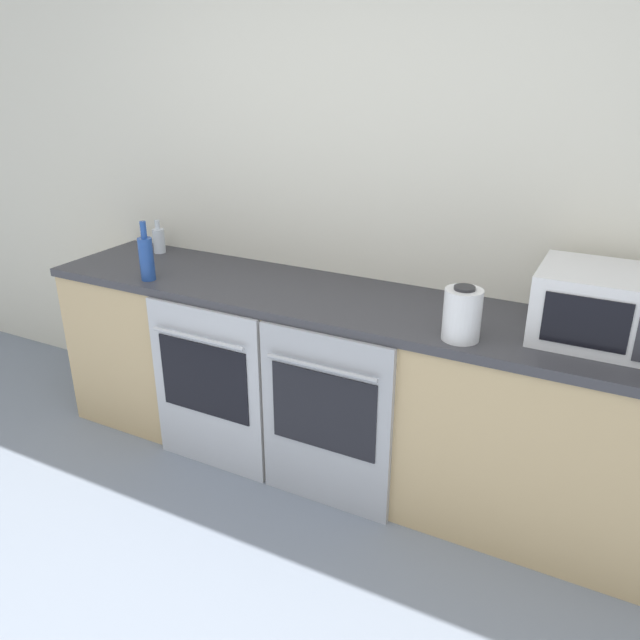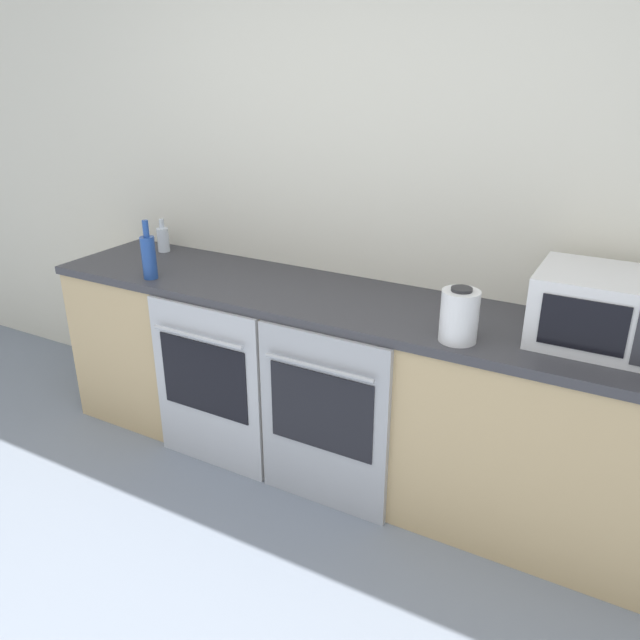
{
  "view_description": "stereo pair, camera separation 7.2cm",
  "coord_description": "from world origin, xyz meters",
  "views": [
    {
      "loc": [
        1.11,
        -0.77,
        1.88
      ],
      "look_at": [
        -0.13,
        1.62,
        0.75
      ],
      "focal_mm": 35.0,
      "sensor_mm": 36.0,
      "label": 1
    },
    {
      "loc": [
        1.18,
        -0.74,
        1.88
      ],
      "look_at": [
        -0.13,
        1.62,
        0.75
      ],
      "focal_mm": 35.0,
      "sensor_mm": 36.0,
      "label": 2
    }
  ],
  "objects": [
    {
      "name": "kettle",
      "position": [
        0.58,
        1.41,
        0.99
      ],
      "size": [
        0.15,
        0.15,
        0.21
      ],
      "color": "white",
      "rests_on": "counter_back"
    },
    {
      "name": "oven_right",
      "position": [
        0.06,
        1.3,
        0.43
      ],
      "size": [
        0.62,
        0.06,
        0.84
      ],
      "color": "#A8AAAF",
      "rests_on": "ground_plane"
    },
    {
      "name": "microwave",
      "position": [
        1.05,
        1.65,
        1.02
      ],
      "size": [
        0.48,
        0.4,
        0.28
      ],
      "color": "silver",
      "rests_on": "counter_back"
    },
    {
      "name": "wall_back",
      "position": [
        0.0,
        1.95,
        1.3
      ],
      "size": [
        10.0,
        0.06,
        2.6
      ],
      "color": "silver",
      "rests_on": "ground_plane"
    },
    {
      "name": "oven_left",
      "position": [
        -0.57,
        1.3,
        0.43
      ],
      "size": [
        0.62,
        0.06,
        0.84
      ],
      "color": "#B7BABF",
      "rests_on": "ground_plane"
    },
    {
      "name": "bottle_blue",
      "position": [
        -0.96,
        1.4,
        1.0
      ],
      "size": [
        0.07,
        0.07,
        0.29
      ],
      "color": "#234793",
      "rests_on": "counter_back"
    },
    {
      "name": "counter_back",
      "position": [
        0.0,
        1.62,
        0.44
      ],
      "size": [
        3.06,
        0.63,
        0.89
      ],
      "color": "tan",
      "rests_on": "ground_plane"
    },
    {
      "name": "bottle_clear",
      "position": [
        -1.22,
        1.79,
        0.96
      ],
      "size": [
        0.07,
        0.07,
        0.18
      ],
      "color": "silver",
      "rests_on": "counter_back"
    }
  ]
}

